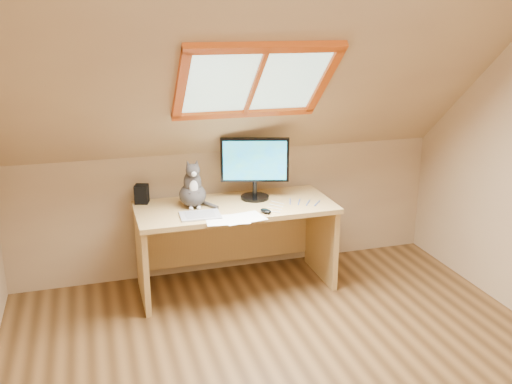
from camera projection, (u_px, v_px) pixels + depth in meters
name	position (u px, v px, depth m)	size (l,w,h in m)	color
room_shell	(323.00, 149.00, 2.70)	(3.52, 3.52, 2.41)	tan
desk	(233.00, 229.00, 4.38)	(1.48, 0.65, 0.67)	tan
monitor	(255.00, 164.00, 4.32)	(0.51, 0.22, 0.48)	black
cat	(193.00, 189.00, 4.19)	(0.20, 0.24, 0.37)	#4B4542
desk_speaker	(142.00, 194.00, 4.28)	(0.10, 0.10, 0.14)	black
graphics_tablet	(200.00, 215.00, 4.02)	(0.28, 0.20, 0.01)	#B2B2B7
mouse	(266.00, 211.00, 4.08)	(0.06, 0.10, 0.03)	black
papers	(238.00, 217.00, 4.00)	(0.33, 0.27, 0.00)	white
cables	(293.00, 204.00, 4.26)	(0.51, 0.26, 0.01)	silver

